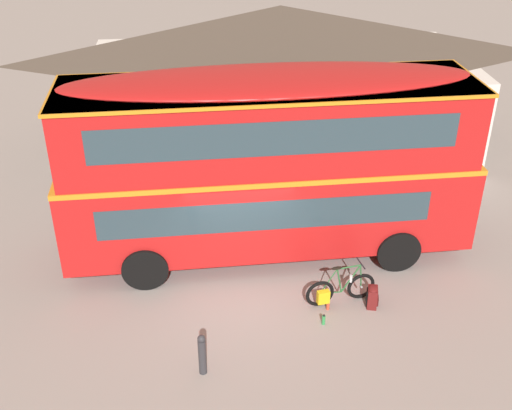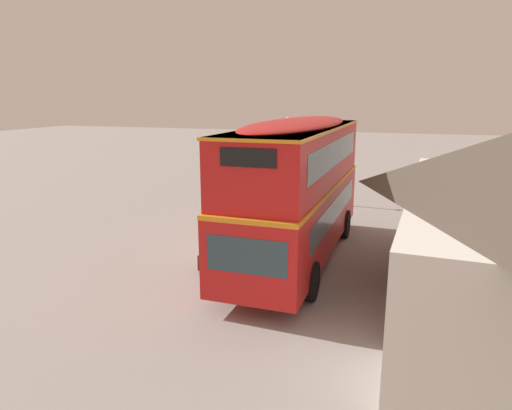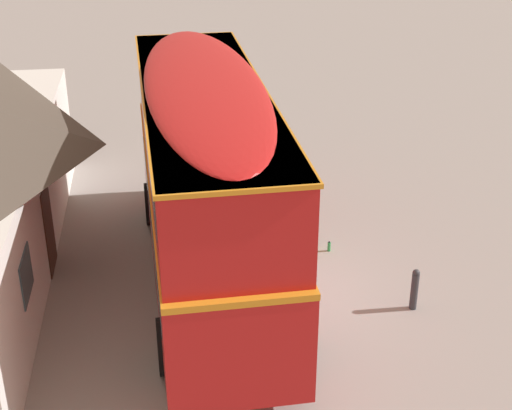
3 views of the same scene
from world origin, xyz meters
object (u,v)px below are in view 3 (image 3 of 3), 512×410
double_decker_bus (207,175)px  water_bottle_red_squeeze (308,244)px  touring_bicycle (297,230)px  water_bottle_green_metal (329,247)px  backpack_on_ground (299,219)px  kerb_bollard (415,289)px

double_decker_bus → water_bottle_red_squeeze: (1.00, -2.56, -2.52)m
touring_bicycle → water_bottle_green_metal: 0.89m
backpack_on_ground → water_bottle_green_metal: backpack_on_ground is taller
kerb_bollard → water_bottle_red_squeeze: bearing=28.3°
water_bottle_red_squeeze → kerb_bollard: size_ratio=0.26×
water_bottle_red_squeeze → water_bottle_green_metal: size_ratio=1.00×
kerb_bollard → backpack_on_ground: bearing=21.5°
double_decker_bus → water_bottle_red_squeeze: size_ratio=39.27×
double_decker_bus → kerb_bollard: bearing=-115.2°
backpack_on_ground → water_bottle_red_squeeze: 1.04m
backpack_on_ground → kerb_bollard: (-3.98, -1.57, 0.21)m
water_bottle_red_squeeze → water_bottle_green_metal: 0.53m
touring_bicycle → water_bottle_red_squeeze: size_ratio=6.64×
water_bottle_red_squeeze → water_bottle_green_metal: water_bottle_green_metal is taller
double_decker_bus → water_bottle_red_squeeze: bearing=-68.6°
touring_bicycle → backpack_on_ground: 0.78m
touring_bicycle → backpack_on_ground: size_ratio=3.06×
backpack_on_ground → kerb_bollard: size_ratio=0.57×
double_decker_bus → kerb_bollard: (-1.95, -4.15, -2.14)m
touring_bicycle → backpack_on_ground: touring_bicycle is taller
water_bottle_red_squeeze → kerb_bollard: bearing=-151.7°
water_bottle_red_squeeze → backpack_on_ground: bearing=-1.3°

